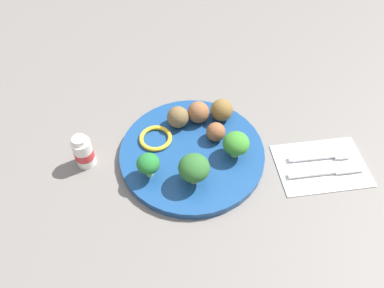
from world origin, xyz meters
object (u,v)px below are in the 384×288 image
Objects in this scene: meatball_far_rim at (222,110)px; yogurt_bottle at (83,152)px; broccoli_floret_back_left at (148,164)px; broccoli_floret_far_rim at (236,144)px; fork at (322,156)px; meatball_center at (178,117)px; plate at (192,153)px; knife at (329,171)px; meatball_front_left at (216,132)px; pepper_ring_back_left at (156,138)px; meatball_near_rim at (198,112)px; broccoli_floret_mid_left at (195,168)px; napkin at (321,165)px.

yogurt_bottle reaches higher than meatball_far_rim.
broccoli_floret_far_rim is (0.16, 0.04, -0.00)m from broccoli_floret_back_left.
fork is at bearing -1.68° from yogurt_bottle.
broccoli_floret_far_rim is 1.20× the size of meatball_center.
plate is 1.92× the size of knife.
meatball_far_rim is at bearing 151.21° from fork.
pepper_ring_back_left is at bearing 178.86° from meatball_front_left.
meatball_near_rim is 0.05m from meatball_far_rim.
meatball_far_rim is (0.06, 0.15, -0.02)m from broccoli_floret_mid_left.
knife is (0.25, -0.06, -0.00)m from plate.
knife is (0.01, -0.02, 0.00)m from napkin.
plate is at bearing 175.63° from fork.
yogurt_bottle reaches higher than meatball_near_rim.
meatball_center is 0.06m from pepper_ring_back_left.
broccoli_floret_mid_left reaches higher than meatball_front_left.
fork is at bearing 5.74° from broccoli_floret_back_left.
plate is 0.08m from pepper_ring_back_left.
napkin is at bearing -8.72° from plate.
fork is (0.33, 0.03, -0.04)m from broccoli_floret_back_left.
broccoli_floret_far_rim is 0.18m from fork.
meatball_near_rim is 0.63× the size of yogurt_bottle.
meatball_near_rim is (0.02, 0.15, -0.02)m from broccoli_floret_mid_left.
broccoli_floret_mid_left reaches higher than plate.
meatball_far_rim is at bearing 9.01° from meatball_center.
broccoli_floret_far_rim is at bearing 171.49° from napkin.
plate is 5.30× the size of broccoli_floret_far_rim.
broccoli_floret_far_rim is 1.19× the size of meatball_near_rim.
broccoli_floret_far_rim reaches higher than napkin.
yogurt_bottle reaches higher than meatball_center.
broccoli_floret_mid_left is 0.10m from broccoli_floret_far_rim.
meatball_near_rim is 0.37× the size of fork.
meatball_front_left reaches higher than knife.
meatball_far_rim is (-0.02, 0.10, -0.01)m from broccoli_floret_far_rim.
broccoli_floret_mid_left is 1.21× the size of broccoli_floret_back_left.
pepper_ring_back_left is (0.01, 0.08, -0.03)m from broccoli_floret_back_left.
yogurt_bottle is at bearing 175.95° from napkin.
fork is at bearing -8.93° from pepper_ring_back_left.
meatball_center is 0.29m from fork.
meatball_front_left is 0.21m from napkin.
broccoli_floret_back_left is 0.13m from meatball_center.
yogurt_bottle reaches higher than knife.
broccoli_floret_mid_left is at bearing -144.48° from broccoli_floret_far_rim.
meatball_front_left is at bearing 128.20° from broccoli_floret_far_rim.
meatball_near_rim is at bearing 21.45° from yogurt_bottle.
meatball_far_rim is at bearing 21.30° from pepper_ring_back_left.
broccoli_floret_mid_left is 0.42× the size of knife.
broccoli_floret_far_rim is 0.31× the size of napkin.
broccoli_floret_back_left is (-0.08, 0.02, -0.01)m from broccoli_floret_mid_left.
broccoli_floret_back_left is at bearing -20.73° from yogurt_bottle.
broccoli_floret_back_left reaches higher than meatball_far_rim.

